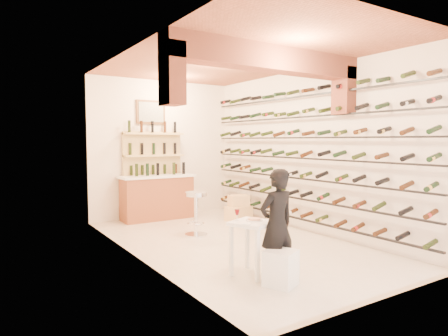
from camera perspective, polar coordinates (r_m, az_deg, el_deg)
name	(u,v)px	position (r m, az deg, el deg)	size (l,w,h in m)	color
ground	(233,242)	(7.12, 1.33, -10.64)	(6.00, 6.00, 0.00)	beige
room_shell	(242,113)	(6.69, 2.62, 7.87)	(3.52, 6.02, 3.21)	silver
wine_rack	(298,153)	(7.85, 10.65, 2.10)	(0.32, 5.70, 2.56)	black
back_counter	(157,196)	(9.17, -9.58, -4.00)	(1.70, 0.62, 1.29)	#9A522F
back_shelving	(153,168)	(9.32, -10.20, 0.06)	(1.40, 0.31, 2.73)	tan
tasting_table	(252,231)	(5.35, 4.03, -9.03)	(0.65, 0.65, 0.88)	white
white_stool	(281,268)	(5.10, 8.17, -14.06)	(0.35, 0.35, 0.44)	white
person	(277,224)	(5.19, 7.61, -8.04)	(0.53, 0.35, 1.44)	black
chrome_barstool	(196,210)	(7.52, -4.05, -6.11)	(0.43, 0.43, 0.83)	silver
crate_lower	(239,213)	(8.95, 2.11, -6.53)	(0.55, 0.38, 0.33)	#DEB67A
crate_upper	(239,201)	(8.90, 2.12, -4.71)	(0.43, 0.29, 0.25)	#DEB67A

